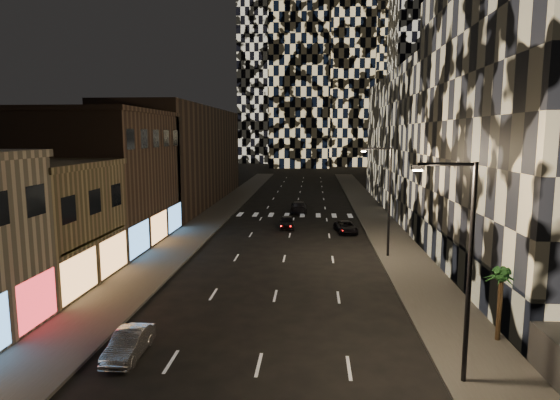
# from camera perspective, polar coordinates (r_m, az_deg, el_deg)

# --- Properties ---
(sidewalk_left) EXTENTS (4.00, 120.00, 0.15)m
(sidewalk_left) POSITION_cam_1_polar(r_m,az_deg,el_deg) (60.65, -7.70, -1.64)
(sidewalk_left) COLOR #47443F
(sidewalk_left) RESTS_ON ground
(sidewalk_right) EXTENTS (4.00, 120.00, 0.15)m
(sidewalk_right) POSITION_cam_1_polar(r_m,az_deg,el_deg) (59.87, 11.40, -1.86)
(sidewalk_right) COLOR #47443F
(sidewalk_right) RESTS_ON ground
(curb_left) EXTENTS (0.20, 120.00, 0.15)m
(curb_left) POSITION_cam_1_polar(r_m,az_deg,el_deg) (60.26, -5.74, -1.68)
(curb_left) COLOR #4C4C47
(curb_left) RESTS_ON ground
(curb_right) EXTENTS (0.20, 120.00, 0.15)m
(curb_right) POSITION_cam_1_polar(r_m,az_deg,el_deg) (59.64, 9.40, -1.85)
(curb_right) COLOR #4C4C47
(curb_right) RESTS_ON ground
(retail_tan) EXTENTS (10.00, 10.00, 8.00)m
(retail_tan) POSITION_cam_1_polar(r_m,az_deg,el_deg) (35.83, -28.70, -2.93)
(retail_tan) COLOR olive
(retail_tan) RESTS_ON ground
(retail_brown) EXTENTS (10.00, 15.00, 12.00)m
(retail_brown) POSITION_cam_1_polar(r_m,az_deg,el_deg) (46.45, -20.55, 2.33)
(retail_brown) COLOR #4A362A
(retail_brown) RESTS_ON ground
(retail_filler_left) EXTENTS (10.00, 40.00, 14.00)m
(retail_filler_left) POSITION_cam_1_polar(r_m,az_deg,el_deg) (71.26, -11.70, 5.30)
(retail_filler_left) COLOR #4A362A
(retail_filler_left) RESTS_ON ground
(midrise_base) EXTENTS (0.60, 25.00, 3.00)m
(midrise_base) POSITION_cam_1_polar(r_m,az_deg,el_deg) (35.56, 20.36, -6.65)
(midrise_base) COLOR #383838
(midrise_base) RESTS_ON ground
(midrise_filler_right) EXTENTS (16.00, 40.00, 18.00)m
(midrise_filler_right) POSITION_cam_1_polar(r_m,az_deg,el_deg) (67.85, 19.32, 6.58)
(midrise_filler_right) COLOR #232326
(midrise_filler_right) RESTS_ON ground
(tower_center_low) EXTENTS (18.00, 18.00, 95.00)m
(tower_center_low) POSITION_cam_1_polar(r_m,az_deg,el_deg) (153.18, 2.56, 22.13)
(tower_center_low) COLOR black
(tower_center_low) RESTS_ON ground
(streetlight_near) EXTENTS (2.55, 0.25, 9.00)m
(streetlight_near) POSITION_cam_1_polar(r_m,az_deg,el_deg) (20.05, 21.53, -6.55)
(streetlight_near) COLOR black
(streetlight_near) RESTS_ON sidewalk_right
(streetlight_far) EXTENTS (2.55, 0.25, 9.00)m
(streetlight_far) POSITION_cam_1_polar(r_m,az_deg,el_deg) (39.27, 12.87, 0.74)
(streetlight_far) COLOR black
(streetlight_far) RESTS_ON sidewalk_right
(car_silver_parked) EXTENTS (1.29, 3.71, 1.22)m
(car_silver_parked) POSITION_cam_1_polar(r_m,az_deg,el_deg) (23.61, -17.95, -16.35)
(car_silver_parked) COLOR #95959A
(car_silver_parked) RESTS_ON ground
(car_dark_midlane) EXTENTS (1.84, 4.04, 1.34)m
(car_dark_midlane) POSITION_cam_1_polar(r_m,az_deg,el_deg) (51.13, 0.85, -2.71)
(car_dark_midlane) COLOR black
(car_dark_midlane) RESTS_ON ground
(car_dark_oncoming) EXTENTS (2.15, 5.16, 1.49)m
(car_dark_oncoming) POSITION_cam_1_polar(r_m,az_deg,el_deg) (61.26, 2.33, -0.85)
(car_dark_oncoming) COLOR black
(car_dark_oncoming) RESTS_ON ground
(car_dark_rightlane) EXTENTS (2.52, 4.48, 1.18)m
(car_dark_rightlane) POSITION_cam_1_polar(r_m,az_deg,el_deg) (49.30, 8.03, -3.28)
(car_dark_rightlane) COLOR black
(car_dark_rightlane) RESTS_ON ground
(palm_tree) EXTENTS (1.86, 1.86, 3.67)m
(palm_tree) POSITION_cam_1_polar(r_m,az_deg,el_deg) (25.38, 25.37, -8.84)
(palm_tree) COLOR #47331E
(palm_tree) RESTS_ON sidewalk_right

